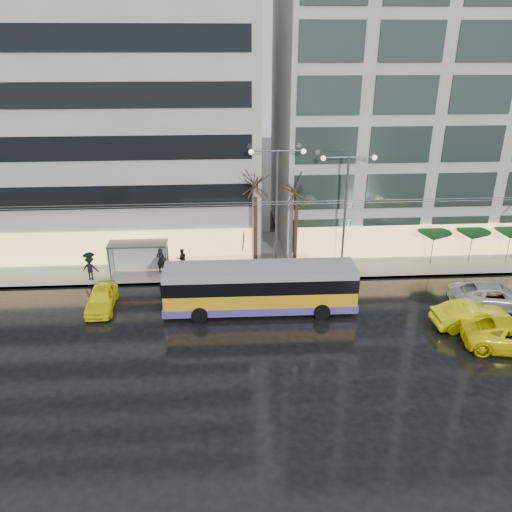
{
  "coord_description": "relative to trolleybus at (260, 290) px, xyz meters",
  "views": [
    {
      "loc": [
        -1.69,
        -23.21,
        15.69
      ],
      "look_at": [
        0.15,
        5.0,
        3.74
      ],
      "focal_mm": 35.0,
      "sensor_mm": 36.0,
      "label": 1
    }
  ],
  "objects": [
    {
      "name": "ground",
      "position": [
        -0.39,
        -4.81,
        -1.51
      ],
      "size": [
        140.0,
        140.0,
        0.0
      ],
      "primitive_type": "plane",
      "color": "black",
      "rests_on": "ground"
    },
    {
      "name": "sidewalk",
      "position": [
        1.61,
        9.19,
        -1.44
      ],
      "size": [
        80.0,
        10.0,
        0.15
      ],
      "primitive_type": "cube",
      "color": "gray",
      "rests_on": "ground"
    },
    {
      "name": "kerb",
      "position": [
        1.61,
        4.24,
        -1.44
      ],
      "size": [
        80.0,
        0.1,
        0.15
      ],
      "primitive_type": "cube",
      "color": "slate",
      "rests_on": "ground"
    },
    {
      "name": "building_left",
      "position": [
        -16.39,
        14.19,
        9.64
      ],
      "size": [
        34.0,
        14.0,
        22.0
      ],
      "primitive_type": "cube",
      "color": "#A09E99",
      "rests_on": "sidewalk"
    },
    {
      "name": "building_right",
      "position": [
        18.61,
        14.19,
        11.14
      ],
      "size": [
        32.0,
        14.0,
        25.0
      ],
      "primitive_type": "cube",
      "color": "#A09E99",
      "rests_on": "sidewalk"
    },
    {
      "name": "trolleybus",
      "position": [
        0.0,
        0.0,
        0.0
      ],
      "size": [
        12.07,
        4.76,
        5.58
      ],
      "color": "gold",
      "rests_on": "ground"
    },
    {
      "name": "catenary",
      "position": [
        0.61,
        3.12,
        2.74
      ],
      "size": [
        42.24,
        5.12,
        7.0
      ],
      "color": "#595B60",
      "rests_on": "ground"
    },
    {
      "name": "bus_shelter",
      "position": [
        -8.77,
        5.87,
        0.45
      ],
      "size": [
        4.2,
        1.6,
        2.51
      ],
      "color": "#595B60",
      "rests_on": "sidewalk"
    },
    {
      "name": "street_lamp_near",
      "position": [
        1.61,
        5.99,
        4.48
      ],
      "size": [
        3.96,
        0.36,
        9.03
      ],
      "color": "#595B60",
      "rests_on": "sidewalk"
    },
    {
      "name": "street_lamp_far",
      "position": [
        6.61,
        5.99,
        4.2
      ],
      "size": [
        3.96,
        0.36,
        8.53
      ],
      "color": "#595B60",
      "rests_on": "sidewalk"
    },
    {
      "name": "tree_a",
      "position": [
        0.11,
        6.19,
        5.58
      ],
      "size": [
        3.2,
        3.2,
        8.4
      ],
      "color": "black",
      "rests_on": "sidewalk"
    },
    {
      "name": "tree_b",
      "position": [
        3.11,
        6.39,
        4.89
      ],
      "size": [
        3.2,
        3.2,
        7.7
      ],
      "color": "black",
      "rests_on": "sidewalk"
    },
    {
      "name": "parasol_a",
      "position": [
        13.61,
        6.19,
        0.94
      ],
      "size": [
        2.5,
        2.5,
        2.65
      ],
      "color": "#595B60",
      "rests_on": "sidewalk"
    },
    {
      "name": "parasol_b",
      "position": [
        16.61,
        6.19,
        0.94
      ],
      "size": [
        2.5,
        2.5,
        2.65
      ],
      "color": "#595B60",
      "rests_on": "sidewalk"
    },
    {
      "name": "parasol_c",
      "position": [
        19.61,
        6.19,
        0.94
      ],
      "size": [
        2.5,
        2.5,
        2.65
      ],
      "color": "#595B60",
      "rests_on": "sidewalk"
    },
    {
      "name": "taxi_a",
      "position": [
        -10.15,
        1.01,
        -0.8
      ],
      "size": [
        1.86,
        4.26,
        1.43
      ],
      "primitive_type": "imported",
      "rotation": [
        0.0,
        0.0,
        0.04
      ],
      "color": "#FFF70D",
      "rests_on": "ground"
    },
    {
      "name": "taxi_b",
      "position": [
        12.55,
        -2.9,
        -0.73
      ],
      "size": [
        4.73,
        1.68,
        1.55
      ],
      "primitive_type": "imported",
      "rotation": [
        0.0,
        0.0,
        1.58
      ],
      "color": "yellow",
      "rests_on": "ground"
    },
    {
      "name": "sedan_silver",
      "position": [
        15.14,
        -0.44,
        -0.73
      ],
      "size": [
        5.89,
        3.34,
        1.55
      ],
      "primitive_type": "imported",
      "rotation": [
        0.0,
        0.0,
        1.43
      ],
      "color": "#BBBBC0",
      "rests_on": "ground"
    },
    {
      "name": "pedestrian_a",
      "position": [
        -6.88,
        6.09,
        0.05
      ],
      "size": [
        1.21,
        1.22,
        2.19
      ],
      "color": "black",
      "rests_on": "sidewalk"
    },
    {
      "name": "pedestrian_b",
      "position": [
        -5.4,
        6.65,
        -0.57
      ],
      "size": [
        0.89,
        0.76,
        1.58
      ],
      "color": "black",
      "rests_on": "sidewalk"
    },
    {
      "name": "pedestrian_c",
      "position": [
        -11.79,
        5.11,
        -0.24
      ],
      "size": [
        1.24,
        0.94,
        2.11
      ],
      "color": "black",
      "rests_on": "sidewalk"
    }
  ]
}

